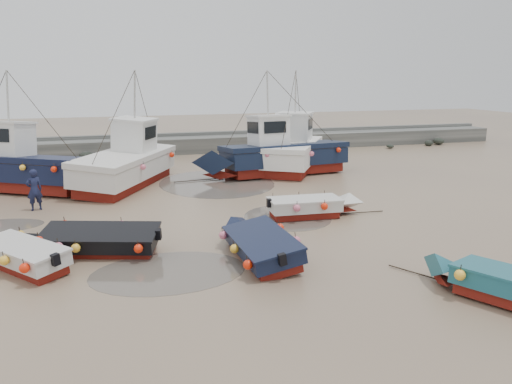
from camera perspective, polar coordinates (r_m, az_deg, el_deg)
ground at (r=18.29m, az=-4.26°, el=-5.88°), size 120.00×120.00×0.00m
seawall at (r=39.42m, az=-11.30°, el=5.18°), size 60.00×4.92×1.50m
puddle_a at (r=15.95m, az=-9.94°, el=-8.98°), size 4.86×4.86×0.01m
puddle_b at (r=21.54m, az=3.60°, el=-2.89°), size 3.72×3.72×0.01m
puddle_d at (r=28.39m, az=-4.53°, el=1.05°), size 6.46×6.46×0.01m
dinghy_0 at (r=17.64m, az=-25.60°, el=-6.03°), size 4.01×4.79×1.43m
dinghy_1 at (r=16.88m, az=0.54°, el=-5.54°), size 2.22×6.14×1.43m
dinghy_2 at (r=15.19m, az=27.03°, el=-9.22°), size 3.49×5.46×1.43m
dinghy_4 at (r=18.09m, az=-18.41°, el=-4.96°), size 6.12×3.00×1.43m
dinghy_5 at (r=21.60m, az=6.48°, el=-1.37°), size 5.34×2.05×1.43m
cabin_boat_0 at (r=29.03m, az=-25.94°, el=2.71°), size 9.15×6.27×6.22m
cabin_boat_1 at (r=28.69m, az=-14.23°, el=3.46°), size 6.71×10.42×6.22m
cabin_boat_2 at (r=30.48m, az=2.23°, el=4.43°), size 10.91×3.71×6.22m
cabin_boat_3 at (r=32.35m, az=4.33°, el=4.97°), size 6.70×9.18×6.22m
person at (r=24.74m, az=-23.80°, el=-1.90°), size 0.80×0.66×1.89m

